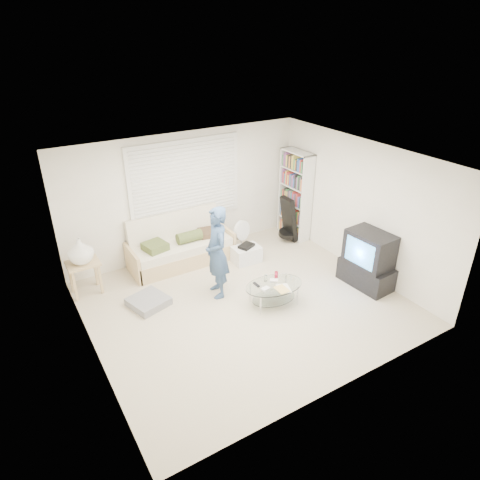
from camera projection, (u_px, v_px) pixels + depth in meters
ground at (245, 303)px, 7.33m from camera, size 5.00×5.00×0.00m
room_shell at (230, 206)px, 6.95m from camera, size 5.02×4.52×2.51m
window_blinds at (186, 181)px, 8.30m from camera, size 2.32×0.08×1.62m
futon_sofa at (181, 248)px, 8.45m from camera, size 2.05×0.83×1.00m
grey_floor_pillow at (148, 302)px, 7.27m from camera, size 0.72×0.72×0.13m
side_table at (81, 253)px, 7.27m from camera, size 0.54×0.44×1.07m
bookshelf at (295, 195)px, 9.26m from camera, size 0.30×0.81×1.93m
guitar_case at (289, 223)px, 9.22m from camera, size 0.37×0.38×1.01m
floor_fan at (242, 233)px, 8.83m from camera, size 0.44×0.29×0.70m
storage_bin at (246, 254)px, 8.54m from camera, size 0.55×0.40×0.38m
tv_unit at (368, 260)px, 7.64m from camera, size 0.58×0.99×1.05m
coffee_table at (274, 288)px, 7.20m from camera, size 1.08×0.76×0.50m
standing_person at (217, 253)px, 7.23m from camera, size 0.49×0.66×1.65m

